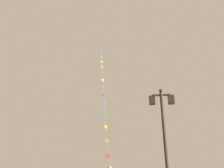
{
  "coord_description": "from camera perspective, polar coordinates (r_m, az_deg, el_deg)",
  "views": [
    {
      "loc": [
        0.39,
        -0.94,
        1.44
      ],
      "look_at": [
        -1.86,
        17.92,
        8.82
      ],
      "focal_mm": 35.73,
      "sensor_mm": 36.0,
      "label": 1
    }
  ],
  "objects": [
    {
      "name": "twin_lantern_lamp_post",
      "position": [
        10.72,
        12.99,
        -9.38
      ],
      "size": [
        1.18,
        0.28,
        5.15
      ],
      "color": "black",
      "rests_on": "ground_plane"
    },
    {
      "name": "kite_train",
      "position": [
        25.9,
        -2.15,
        -2.1
      ],
      "size": [
        3.47,
        13.9,
        19.21
      ],
      "color": "brown",
      "rests_on": "ground_plane"
    }
  ]
}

